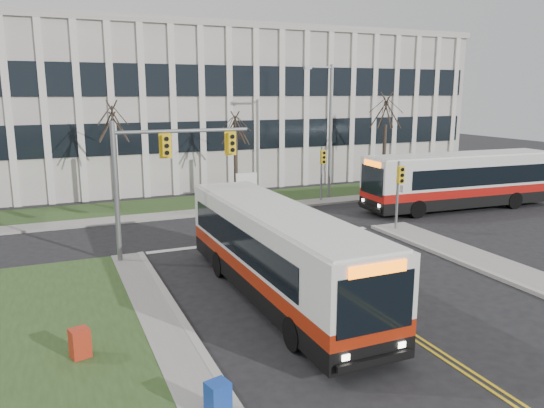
% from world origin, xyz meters
% --- Properties ---
extents(ground, '(120.00, 120.00, 0.00)m').
position_xyz_m(ground, '(0.00, 0.00, 0.00)').
color(ground, black).
rests_on(ground, ground).
extents(sidewalk_cross, '(44.00, 1.60, 0.14)m').
position_xyz_m(sidewalk_cross, '(5.00, 15.20, 0.07)').
color(sidewalk_cross, '#9E9B93').
rests_on(sidewalk_cross, ground).
extents(building_lawn, '(44.00, 5.00, 0.12)m').
position_xyz_m(building_lawn, '(5.00, 18.00, 0.06)').
color(building_lawn, '#2E471E').
rests_on(building_lawn, ground).
extents(office_building, '(40.00, 16.00, 12.00)m').
position_xyz_m(office_building, '(5.00, 30.00, 6.00)').
color(office_building, beige).
rests_on(office_building, ground).
extents(mast_arm_signal, '(6.11, 0.38, 6.20)m').
position_xyz_m(mast_arm_signal, '(-5.62, 7.16, 4.26)').
color(mast_arm_signal, slate).
rests_on(mast_arm_signal, ground).
extents(signal_pole_near, '(0.34, 0.39, 3.80)m').
position_xyz_m(signal_pole_near, '(7.20, 6.90, 2.50)').
color(signal_pole_near, slate).
rests_on(signal_pole_near, ground).
extents(signal_pole_far, '(0.34, 0.39, 3.80)m').
position_xyz_m(signal_pole_far, '(7.20, 15.40, 2.50)').
color(signal_pole_far, slate).
rests_on(signal_pole_far, ground).
extents(streetlight, '(2.15, 0.25, 9.20)m').
position_xyz_m(streetlight, '(8.03, 16.20, 5.19)').
color(streetlight, slate).
rests_on(streetlight, ground).
extents(directory_sign, '(1.50, 0.12, 2.00)m').
position_xyz_m(directory_sign, '(2.50, 17.50, 1.17)').
color(directory_sign, slate).
rests_on(directory_sign, ground).
extents(tree_left, '(1.80, 1.80, 7.70)m').
position_xyz_m(tree_left, '(-6.00, 18.00, 5.51)').
color(tree_left, '#42352B').
rests_on(tree_left, ground).
extents(tree_mid, '(1.80, 1.80, 6.82)m').
position_xyz_m(tree_mid, '(2.00, 18.20, 4.88)').
color(tree_mid, '#42352B').
rests_on(tree_mid, ground).
extents(tree_right, '(1.80, 1.80, 8.25)m').
position_xyz_m(tree_right, '(14.00, 18.00, 5.91)').
color(tree_right, '#42352B').
rests_on(tree_right, ground).
extents(bus_main, '(2.73, 12.26, 3.27)m').
position_xyz_m(bus_main, '(-2.56, 0.79, 1.63)').
color(bus_main, silver).
rests_on(bus_main, ground).
extents(bus_cross, '(13.20, 3.49, 3.49)m').
position_xyz_m(bus_cross, '(14.38, 10.06, 1.74)').
color(bus_cross, silver).
rests_on(bus_cross, ground).
extents(newspaper_box_blue, '(0.60, 0.56, 0.95)m').
position_xyz_m(newspaper_box_blue, '(-6.80, -5.45, 0.47)').
color(newspaper_box_blue, '#163A9C').
rests_on(newspaper_box_blue, ground).
extents(newspaper_box_red, '(0.60, 0.57, 0.95)m').
position_xyz_m(newspaper_box_red, '(-9.50, -1.30, 0.47)').
color(newspaper_box_red, '#B02B16').
rests_on(newspaper_box_red, ground).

